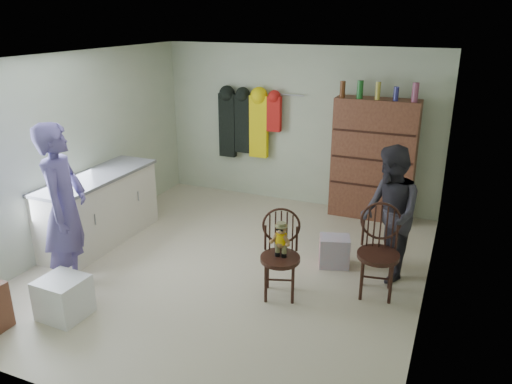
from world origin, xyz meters
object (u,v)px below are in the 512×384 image
at_px(counter, 100,208).
at_px(chair_front, 281,247).
at_px(dresser, 373,159).
at_px(chair_far, 379,247).

distance_m(counter, chair_front, 2.74).
bearing_deg(counter, chair_front, -7.05).
bearing_deg(chair_front, dresser, 61.76).
relative_size(counter, chair_front, 1.91).
distance_m(chair_far, dresser, 2.26).
xyz_separation_m(chair_far, dresser, (-0.49, 2.18, 0.36)).
bearing_deg(chair_far, dresser, 93.71).
distance_m(counter, dresser, 3.96).
bearing_deg(dresser, chair_front, -100.43).
height_order(chair_far, dresser, dresser).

